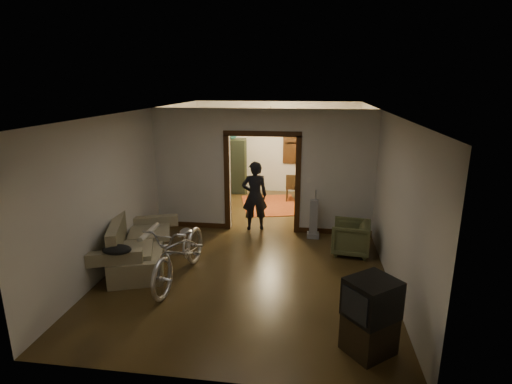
% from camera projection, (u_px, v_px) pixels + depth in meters
% --- Properties ---
extents(floor, '(5.00, 8.50, 0.01)m').
position_uv_depth(floor, '(258.00, 241.00, 8.70)').
color(floor, '#30220F').
rests_on(floor, ground).
extents(ceiling, '(5.00, 8.50, 0.01)m').
position_uv_depth(ceiling, '(258.00, 111.00, 7.95)').
color(ceiling, white).
rests_on(ceiling, floor).
extents(wall_back, '(5.00, 0.02, 2.80)m').
position_uv_depth(wall_back, '(276.00, 147.00, 12.38)').
color(wall_back, beige).
rests_on(wall_back, floor).
extents(wall_left, '(0.02, 8.50, 2.80)m').
position_uv_depth(wall_left, '(144.00, 175.00, 8.66)').
color(wall_left, beige).
rests_on(wall_left, floor).
extents(wall_right, '(0.02, 8.50, 2.80)m').
position_uv_depth(wall_right, '(381.00, 183.00, 7.99)').
color(wall_right, beige).
rests_on(wall_right, floor).
extents(partition_wall, '(5.00, 0.14, 2.80)m').
position_uv_depth(partition_wall, '(262.00, 171.00, 9.04)').
color(partition_wall, beige).
rests_on(partition_wall, floor).
extents(door_casing, '(1.74, 0.20, 2.32)m').
position_uv_depth(door_casing, '(262.00, 184.00, 9.12)').
color(door_casing, black).
rests_on(door_casing, floor).
extents(far_window, '(0.98, 0.06, 1.28)m').
position_uv_depth(far_window, '(299.00, 143.00, 12.21)').
color(far_window, black).
rests_on(far_window, wall_back).
extents(chandelier, '(0.24, 0.24, 0.24)m').
position_uv_depth(chandelier, '(271.00, 122.00, 10.46)').
color(chandelier, '#FFE0A5').
rests_on(chandelier, ceiling).
extents(light_switch, '(0.08, 0.01, 0.12)m').
position_uv_depth(light_switch, '(309.00, 180.00, 8.87)').
color(light_switch, silver).
rests_on(light_switch, partition_wall).
extents(sofa, '(1.52, 2.20, 0.93)m').
position_uv_depth(sofa, '(138.00, 241.00, 7.52)').
color(sofa, '#6E6849').
rests_on(sofa, floor).
extents(rolled_paper, '(0.11, 0.85, 0.11)m').
position_uv_depth(rolled_paper, '(149.00, 232.00, 7.78)').
color(rolled_paper, beige).
rests_on(rolled_paper, sofa).
extents(jacket, '(0.49, 0.37, 0.14)m').
position_uv_depth(jacket, '(117.00, 250.00, 6.59)').
color(jacket, black).
rests_on(jacket, sofa).
extents(bicycle, '(0.90, 2.14, 1.10)m').
position_uv_depth(bicycle, '(180.00, 250.00, 6.89)').
color(bicycle, silver).
rests_on(bicycle, floor).
extents(armchair, '(0.83, 0.81, 0.67)m').
position_uv_depth(armchair, '(351.00, 238.00, 8.01)').
color(armchair, '#4E532F').
rests_on(armchair, floor).
extents(tv_stand, '(0.75, 0.75, 0.51)m').
position_uv_depth(tv_stand, '(369.00, 334.00, 5.09)').
color(tv_stand, black).
rests_on(tv_stand, floor).
extents(crt_tv, '(0.78, 0.77, 0.50)m').
position_uv_depth(crt_tv, '(372.00, 299.00, 4.96)').
color(crt_tv, black).
rests_on(crt_tv, tv_stand).
extents(vacuum, '(0.27, 0.22, 0.87)m').
position_uv_depth(vacuum, '(314.00, 219.00, 8.80)').
color(vacuum, gray).
rests_on(vacuum, floor).
extents(person, '(0.67, 0.53, 1.62)m').
position_uv_depth(person, '(255.00, 196.00, 9.23)').
color(person, black).
rests_on(person, floor).
extents(oriental_rug, '(1.97, 2.31, 0.02)m').
position_uv_depth(oriental_rug, '(271.00, 205.00, 11.25)').
color(oriental_rug, maroon).
rests_on(oriental_rug, floor).
extents(locker, '(0.91, 0.61, 1.68)m').
position_uv_depth(locker, '(233.00, 166.00, 12.36)').
color(locker, '#2B331F').
rests_on(locker, floor).
extents(globe, '(0.26, 0.26, 0.26)m').
position_uv_depth(globe, '(233.00, 130.00, 12.07)').
color(globe, '#1E5972').
rests_on(globe, locker).
extents(desk, '(1.16, 0.79, 0.79)m').
position_uv_depth(desk, '(317.00, 185.00, 11.90)').
color(desk, black).
rests_on(desk, floor).
extents(desk_chair, '(0.43, 0.43, 0.80)m').
position_uv_depth(desk_chair, '(292.00, 187.00, 11.58)').
color(desk_chair, black).
rests_on(desk_chair, floor).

